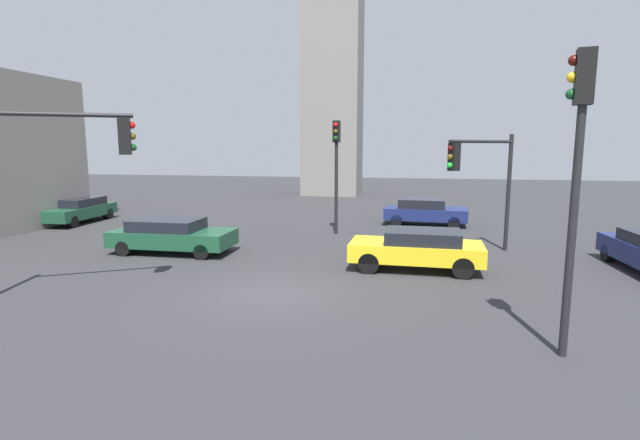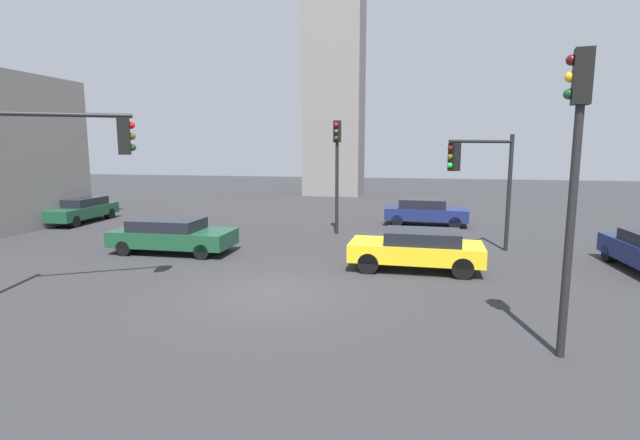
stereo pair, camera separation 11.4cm
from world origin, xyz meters
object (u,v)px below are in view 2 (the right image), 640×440
(car_1, at_px, (426,211))
(traffic_light_3, at_px, (482,170))
(car_3, at_px, (80,209))
(car_2, at_px, (172,235))
(traffic_light_0, at_px, (576,150))
(traffic_light_1, at_px, (43,160))
(car_4, at_px, (417,248))
(traffic_light_2, at_px, (337,156))

(car_1, bearing_deg, traffic_light_3, -70.87)
(car_3, bearing_deg, traffic_light_3, 76.12)
(car_3, bearing_deg, car_2, 53.07)
(traffic_light_0, relative_size, car_2, 1.25)
(traffic_light_3, height_order, car_2, traffic_light_3)
(traffic_light_3, bearing_deg, traffic_light_1, -7.80)
(traffic_light_3, bearing_deg, car_3, -52.05)
(car_4, bearing_deg, car_1, -91.13)
(traffic_light_0, distance_m, traffic_light_1, 12.56)
(traffic_light_2, distance_m, car_1, 6.19)
(car_2, relative_size, car_4, 1.06)
(traffic_light_2, relative_size, car_4, 1.20)
(traffic_light_2, height_order, traffic_light_3, traffic_light_2)
(traffic_light_1, distance_m, traffic_light_3, 14.34)
(traffic_light_3, xyz_separation_m, car_4, (-2.28, -2.75, -2.52))
(car_1, relative_size, car_3, 0.93)
(car_1, xyz_separation_m, car_4, (-0.43, -9.57, 0.01))
(traffic_light_3, bearing_deg, traffic_light_2, -70.14)
(traffic_light_3, relative_size, car_2, 0.98)
(traffic_light_1, relative_size, traffic_light_3, 1.16)
(car_1, distance_m, car_3, 18.78)
(car_4, bearing_deg, traffic_light_3, -128.29)
(traffic_light_0, height_order, car_3, traffic_light_0)
(car_2, bearing_deg, traffic_light_2, 42.53)
(car_1, relative_size, car_2, 0.93)
(traffic_light_2, bearing_deg, car_1, 132.21)
(car_2, bearing_deg, traffic_light_3, 8.76)
(traffic_light_0, distance_m, traffic_light_2, 14.02)
(traffic_light_2, bearing_deg, traffic_light_1, -25.14)
(car_3, bearing_deg, traffic_light_1, 32.62)
(traffic_light_1, bearing_deg, car_1, 25.05)
(traffic_light_2, xyz_separation_m, traffic_light_3, (6.05, -3.37, -0.44))
(traffic_light_0, height_order, car_1, traffic_light_0)
(car_1, xyz_separation_m, car_3, (-18.56, -2.84, -0.01))
(traffic_light_0, xyz_separation_m, car_4, (-2.79, 6.26, -3.31))
(car_2, xyz_separation_m, car_3, (-8.71, 5.90, 0.01))
(traffic_light_1, xyz_separation_m, car_4, (9.71, 5.10, -3.03))
(traffic_light_1, xyz_separation_m, car_3, (-8.43, 11.83, -3.05))
(traffic_light_0, relative_size, car_3, 1.25)
(traffic_light_1, relative_size, car_2, 1.14)
(traffic_light_2, relative_size, car_2, 1.13)
(car_4, bearing_deg, car_2, -3.64)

